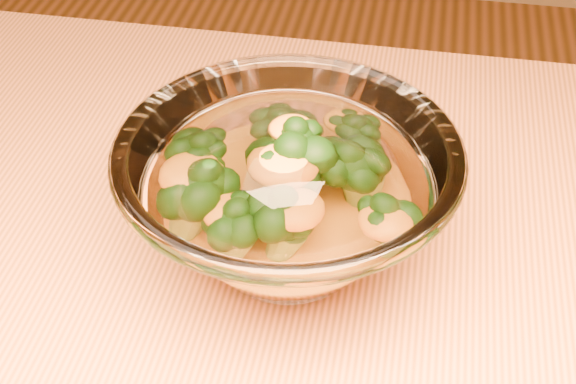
{
  "coord_description": "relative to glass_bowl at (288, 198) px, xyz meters",
  "views": [
    {
      "loc": [
        0.16,
        -0.32,
        1.17
      ],
      "look_at": [
        0.08,
        0.09,
        0.81
      ],
      "focal_mm": 50.0,
      "sensor_mm": 36.0,
      "label": 1
    }
  ],
  "objects": [
    {
      "name": "broccoli_heap",
      "position": [
        -0.0,
        -0.0,
        0.01
      ],
      "size": [
        0.18,
        0.14,
        0.07
      ],
      "color": "black",
      "rests_on": "cheese_sauce"
    },
    {
      "name": "cheese_sauce",
      "position": [
        0.0,
        0.0,
        -0.02
      ],
      "size": [
        0.12,
        0.12,
        0.03
      ],
      "primitive_type": "ellipsoid",
      "color": "orange",
      "rests_on": "glass_bowl"
    },
    {
      "name": "glass_bowl",
      "position": [
        0.0,
        0.0,
        0.0
      ],
      "size": [
        0.24,
        0.24,
        0.1
      ],
      "color": "white",
      "rests_on": "table"
    }
  ]
}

